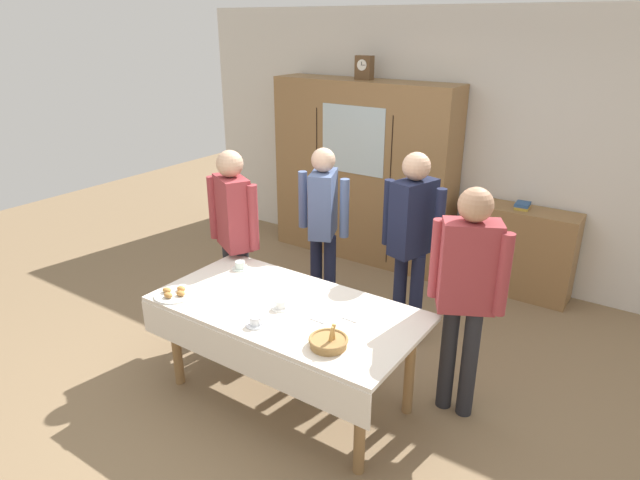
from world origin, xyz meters
TOP-DOWN VIEW (x-y plane):
  - ground_plane at (0.00, 0.00)m, footprint 12.00×12.00m
  - back_wall at (0.00, 2.65)m, footprint 6.40×0.10m
  - dining_table at (0.00, -0.24)m, footprint 1.85×0.95m
  - wall_cabinet at (-0.90, 2.35)m, footprint 2.09×0.46m
  - mantel_clock at (-0.91, 2.35)m, footprint 0.18×0.11m
  - bookshelf_low at (0.84, 2.41)m, footprint 1.09×0.35m
  - book_stack at (0.84, 2.41)m, footprint 0.14×0.18m
  - tea_cup_back_edge at (-0.01, -0.51)m, footprint 0.13×0.13m
  - tea_cup_front_edge at (-0.01, -0.25)m, footprint 0.13×0.13m
  - tea_cup_near_right at (-0.66, 0.07)m, footprint 0.13×0.13m
  - bread_basket at (0.51, -0.46)m, footprint 0.24×0.24m
  - pastry_plate at (-0.75, -0.53)m, footprint 0.28×0.28m
  - spoon_far_left at (0.47, -0.13)m, footprint 0.12×0.02m
  - spoon_mid_left at (0.31, -0.25)m, footprint 0.12×0.02m
  - person_by_cabinet at (-0.51, 1.00)m, footprint 0.52×0.41m
  - person_near_right_end at (1.04, 0.35)m, footprint 0.52×0.34m
  - person_behind_table_right at (0.35, 0.98)m, footprint 0.52×0.40m
  - person_beside_shelf at (-0.93, 0.30)m, footprint 0.52×0.35m

SIDE VIEW (x-z plane):
  - ground_plane at x=0.00m, z-range 0.00..0.00m
  - bookshelf_low at x=0.84m, z-range 0.00..0.88m
  - dining_table at x=0.00m, z-range 0.28..1.02m
  - spoon_far_left at x=0.47m, z-range 0.75..0.76m
  - spoon_mid_left at x=0.31m, z-range 0.75..0.76m
  - pastry_plate at x=-0.75m, z-range 0.74..0.79m
  - tea_cup_back_edge at x=-0.01m, z-range 0.74..0.81m
  - tea_cup_front_edge at x=-0.01m, z-range 0.74..0.81m
  - tea_cup_near_right at x=-0.66m, z-range 0.74..0.81m
  - bread_basket at x=0.51m, z-range 0.70..0.86m
  - book_stack at x=0.84m, z-range 0.88..0.94m
  - person_by_cabinet at x=-0.51m, z-range 0.16..1.72m
  - person_beside_shelf at x=-0.93m, z-range 0.17..1.78m
  - person_near_right_end at x=1.04m, z-range 0.18..1.80m
  - wall_cabinet at x=-0.90m, z-range 0.00..1.98m
  - person_behind_table_right at x=0.35m, z-range 0.18..1.81m
  - back_wall at x=0.00m, z-range 0.00..2.70m
  - mantel_clock at x=-0.91m, z-range 1.98..2.22m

